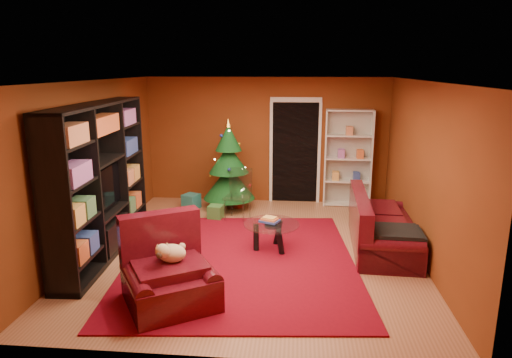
# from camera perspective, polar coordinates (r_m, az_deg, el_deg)

# --- Properties ---
(floor) EXTENTS (5.00, 5.50, 0.05)m
(floor) POSITION_cam_1_polar(r_m,az_deg,el_deg) (7.26, -0.30, -9.02)
(floor) COLOR #A16444
(floor) RESTS_ON ground
(ceiling) EXTENTS (5.00, 5.50, 0.05)m
(ceiling) POSITION_cam_1_polar(r_m,az_deg,el_deg) (6.69, -0.33, 12.37)
(ceiling) COLOR silver
(ceiling) RESTS_ON wall_back
(wall_back) EXTENTS (5.00, 0.05, 2.60)m
(wall_back) POSITION_cam_1_polar(r_m,az_deg,el_deg) (9.57, 1.32, 4.84)
(wall_back) COLOR brown
(wall_back) RESTS_ON ground
(wall_left) EXTENTS (0.05, 5.50, 2.60)m
(wall_left) POSITION_cam_1_polar(r_m,az_deg,el_deg) (7.53, -19.81, 1.55)
(wall_left) COLOR brown
(wall_left) RESTS_ON ground
(wall_right) EXTENTS (0.05, 5.50, 2.60)m
(wall_right) POSITION_cam_1_polar(r_m,az_deg,el_deg) (7.08, 20.49, 0.74)
(wall_right) COLOR brown
(wall_right) RESTS_ON ground
(doorway) EXTENTS (1.06, 0.60, 2.16)m
(doorway) POSITION_cam_1_polar(r_m,az_deg,el_deg) (9.55, 4.90, 3.25)
(doorway) COLOR black
(doorway) RESTS_ON floor
(rug) EXTENTS (3.65, 4.15, 0.02)m
(rug) POSITION_cam_1_polar(r_m,az_deg,el_deg) (6.84, -1.97, -10.19)
(rug) COLOR maroon
(rug) RESTS_ON floor
(media_unit) EXTENTS (0.61, 3.01, 2.29)m
(media_unit) POSITION_cam_1_polar(r_m,az_deg,el_deg) (7.20, -18.87, -0.17)
(media_unit) COLOR black
(media_unit) RESTS_ON floor
(christmas_tree) EXTENTS (1.35, 1.35, 1.84)m
(christmas_tree) POSITION_cam_1_polar(r_m,az_deg,el_deg) (9.06, -3.42, 1.67)
(christmas_tree) COLOR #0D3F17
(christmas_tree) RESTS_ON floor
(gift_box_teal) EXTENTS (0.39, 0.39, 0.29)m
(gift_box_teal) POSITION_cam_1_polar(r_m,az_deg,el_deg) (9.35, -8.10, -2.77)
(gift_box_teal) COLOR #216F70
(gift_box_teal) RESTS_ON floor
(gift_box_green) EXTENTS (0.30, 0.30, 0.26)m
(gift_box_green) POSITION_cam_1_polar(r_m,az_deg,el_deg) (8.66, -5.06, -4.15)
(gift_box_green) COLOR #357731
(gift_box_green) RESTS_ON floor
(gift_box_red) EXTENTS (0.32, 0.32, 0.24)m
(gift_box_red) POSITION_cam_1_polar(r_m,az_deg,el_deg) (9.36, -2.50, -2.77)
(gift_box_red) COLOR maroon
(gift_box_red) RESTS_ON floor
(white_bookshelf) EXTENTS (0.95, 0.37, 2.03)m
(white_bookshelf) POSITION_cam_1_polar(r_m,az_deg,el_deg) (9.46, 11.42, 2.53)
(white_bookshelf) COLOR white
(white_bookshelf) RESTS_ON floor
(armchair) EXTENTS (1.50, 1.50, 0.86)m
(armchair) POSITION_cam_1_polar(r_m,az_deg,el_deg) (5.62, -10.73, -11.33)
(armchair) COLOR #450A14
(armchair) RESTS_ON rug
(dog) EXTENTS (0.50, 0.46, 0.28)m
(dog) POSITION_cam_1_polar(r_m,az_deg,el_deg) (5.60, -10.46, -9.11)
(dog) COLOR beige
(dog) RESTS_ON armchair
(sofa) EXTENTS (1.01, 2.08, 0.88)m
(sofa) POSITION_cam_1_polar(r_m,az_deg,el_deg) (7.45, 15.64, -5.16)
(sofa) COLOR #450A14
(sofa) RESTS_ON rug
(coffee_table) EXTENTS (1.14, 1.14, 0.54)m
(coffee_table) POSITION_cam_1_polar(r_m,az_deg,el_deg) (7.16, 1.94, -7.20)
(coffee_table) COLOR gray
(coffee_table) RESTS_ON rug
(acrylic_chair) EXTENTS (0.53, 0.56, 0.87)m
(acrylic_chair) POSITION_cam_1_polar(r_m,az_deg,el_deg) (8.50, -2.35, -2.31)
(acrylic_chair) COLOR #66605B
(acrylic_chair) RESTS_ON rug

